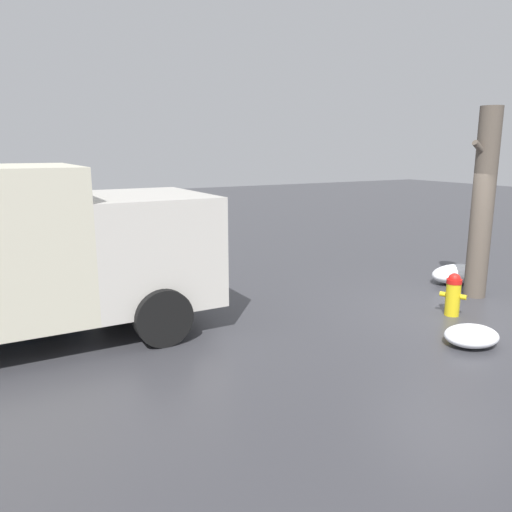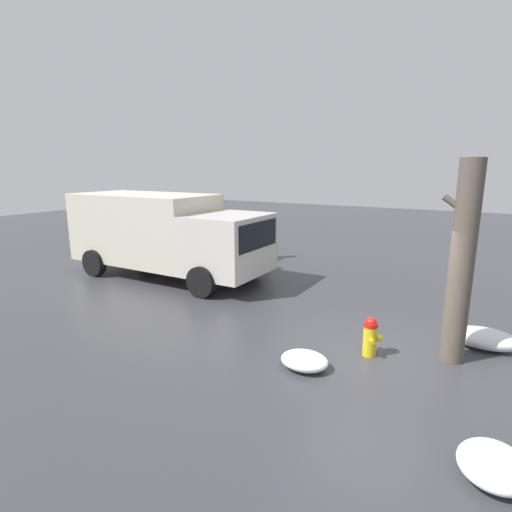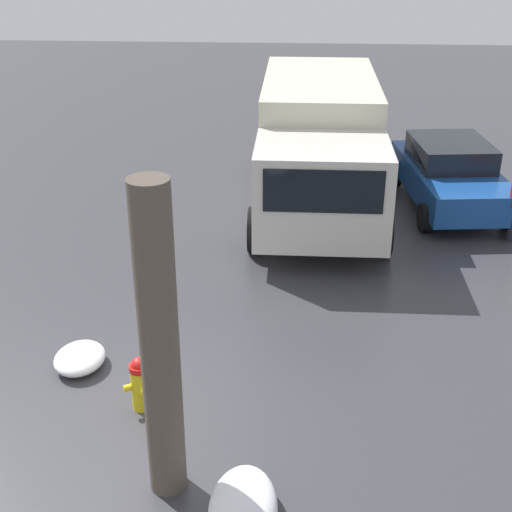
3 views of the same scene
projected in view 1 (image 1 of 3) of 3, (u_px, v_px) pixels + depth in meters
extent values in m
plane|color=#38383D|center=(451.00, 315.00, 9.10)|extent=(60.00, 60.00, 0.00)
cylinder|color=yellow|center=(453.00, 299.00, 9.03)|extent=(0.26, 0.26, 0.60)
cylinder|color=red|center=(454.00, 281.00, 8.96)|extent=(0.27, 0.27, 0.08)
sphere|color=red|center=(454.00, 279.00, 8.95)|extent=(0.22, 0.22, 0.22)
cylinder|color=yellow|center=(455.00, 293.00, 9.16)|extent=(0.14, 0.15, 0.11)
cylinder|color=yellow|center=(443.00, 294.00, 9.12)|extent=(0.13, 0.13, 0.09)
cylinder|color=yellow|center=(463.00, 297.00, 8.92)|extent=(0.13, 0.13, 0.09)
cylinder|color=brown|center=(483.00, 205.00, 9.89)|extent=(0.43, 0.43, 3.77)
cylinder|color=brown|center=(481.00, 150.00, 9.57)|extent=(0.49, 0.12, 0.39)
cube|color=beige|center=(143.00, 246.00, 8.55)|extent=(2.05, 2.49, 1.78)
cube|color=black|center=(198.00, 221.00, 8.97)|extent=(0.03, 2.09, 0.78)
cylinder|color=black|center=(121.00, 280.00, 9.76)|extent=(0.90, 0.28, 0.90)
cylinder|color=black|center=(163.00, 317.00, 7.63)|extent=(0.90, 0.28, 0.90)
cylinder|color=#23232D|center=(58.00, 262.00, 11.69)|extent=(0.24, 0.24, 0.76)
cylinder|color=maroon|center=(55.00, 232.00, 11.54)|extent=(0.35, 0.35, 0.64)
sphere|color=tan|center=(54.00, 214.00, 11.45)|extent=(0.21, 0.21, 0.21)
cylinder|color=black|center=(31.00, 267.00, 11.49)|extent=(0.62, 0.26, 0.60)
cylinder|color=black|center=(50.00, 284.00, 10.05)|extent=(0.62, 0.26, 0.60)
ellipsoid|color=white|center=(456.00, 274.00, 11.27)|extent=(1.30, 0.75, 0.41)
ellipsoid|color=white|center=(471.00, 336.00, 7.70)|extent=(0.89, 0.73, 0.29)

